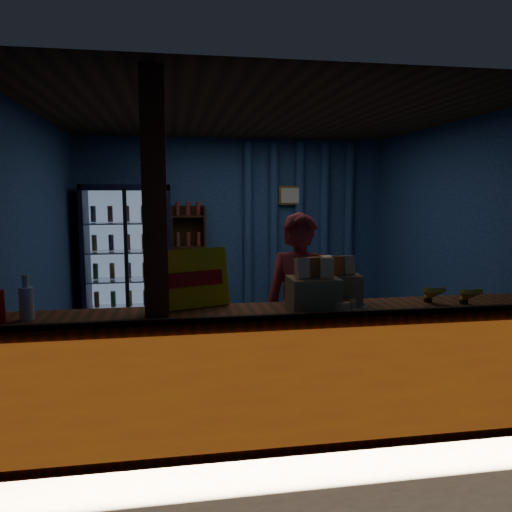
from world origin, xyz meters
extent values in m
plane|color=#515154|center=(0.00, 0.00, 0.00)|extent=(4.60, 4.60, 0.00)
plane|color=navy|center=(0.00, 2.20, 1.30)|extent=(4.60, 0.00, 4.60)
plane|color=navy|center=(0.00, -2.20, 1.30)|extent=(4.60, 0.00, 4.60)
plane|color=navy|center=(-2.30, 0.00, 1.30)|extent=(0.00, 4.40, 4.40)
plane|color=navy|center=(2.30, 0.00, 1.30)|extent=(0.00, 4.40, 4.40)
plane|color=#472D19|center=(0.00, 0.00, 2.60)|extent=(4.60, 4.60, 0.00)
cube|color=brown|center=(0.00, -1.90, 0.47)|extent=(4.40, 0.55, 0.95)
cube|color=red|center=(0.00, -2.19, 0.47)|extent=(4.35, 0.02, 0.81)
cube|color=#311C0F|center=(0.00, -2.17, 0.97)|extent=(4.40, 0.04, 0.04)
cube|color=maroon|center=(-1.05, -1.90, 1.30)|extent=(0.16, 0.16, 2.60)
cube|color=black|center=(-1.55, 2.12, 0.95)|extent=(1.20, 0.06, 1.90)
cube|color=black|center=(-2.12, 1.85, 0.95)|extent=(0.06, 0.60, 1.90)
cube|color=black|center=(-0.98, 1.85, 0.95)|extent=(0.06, 0.60, 1.90)
cube|color=black|center=(-1.55, 1.85, 1.86)|extent=(1.20, 0.60, 0.08)
cube|color=black|center=(-1.55, 1.85, 0.04)|extent=(1.20, 0.60, 0.08)
cube|color=#99B2D8|center=(-1.55, 2.07, 0.95)|extent=(1.08, 0.02, 1.74)
cube|color=white|center=(-1.55, 1.57, 0.95)|extent=(1.12, 0.02, 1.78)
cube|color=black|center=(-1.55, 1.55, 0.95)|extent=(0.05, 0.05, 1.80)
cube|color=silver|center=(-1.55, 1.85, 0.17)|extent=(1.08, 0.48, 0.02)
cylinder|color=#A33317|center=(-2.00, 1.85, 0.30)|extent=(0.07, 0.07, 0.22)
cylinder|color=#186028|center=(-1.77, 1.85, 0.30)|extent=(0.07, 0.07, 0.22)
cylinder|color=#9E7518|center=(-1.55, 1.85, 0.30)|extent=(0.07, 0.07, 0.22)
cylinder|color=navy|center=(-1.32, 1.85, 0.30)|extent=(0.07, 0.07, 0.22)
cylinder|color=maroon|center=(-1.10, 1.85, 0.30)|extent=(0.07, 0.07, 0.22)
cube|color=silver|center=(-1.55, 1.85, 0.57)|extent=(1.08, 0.48, 0.02)
cylinder|color=#186028|center=(-2.00, 1.85, 0.70)|extent=(0.07, 0.07, 0.22)
cylinder|color=#9E7518|center=(-1.77, 1.85, 0.70)|extent=(0.07, 0.07, 0.22)
cylinder|color=navy|center=(-1.55, 1.85, 0.70)|extent=(0.07, 0.07, 0.22)
cylinder|color=maroon|center=(-1.32, 1.85, 0.70)|extent=(0.07, 0.07, 0.22)
cylinder|color=#A33317|center=(-1.10, 1.85, 0.70)|extent=(0.07, 0.07, 0.22)
cube|color=silver|center=(-1.55, 1.85, 0.97)|extent=(1.08, 0.48, 0.02)
cylinder|color=#9E7518|center=(-2.00, 1.85, 1.10)|extent=(0.07, 0.07, 0.22)
cylinder|color=navy|center=(-1.77, 1.85, 1.10)|extent=(0.07, 0.07, 0.22)
cylinder|color=maroon|center=(-1.55, 1.85, 1.10)|extent=(0.07, 0.07, 0.22)
cylinder|color=#A33317|center=(-1.32, 1.85, 1.10)|extent=(0.07, 0.07, 0.22)
cylinder|color=#186028|center=(-1.10, 1.85, 1.10)|extent=(0.07, 0.07, 0.22)
cube|color=silver|center=(-1.55, 1.85, 1.37)|extent=(1.08, 0.48, 0.02)
cylinder|color=navy|center=(-2.00, 1.85, 1.50)|extent=(0.07, 0.07, 0.22)
cylinder|color=maroon|center=(-1.77, 1.85, 1.50)|extent=(0.07, 0.07, 0.22)
cylinder|color=#A33317|center=(-1.55, 1.85, 1.50)|extent=(0.07, 0.07, 0.22)
cylinder|color=#186028|center=(-1.32, 1.85, 1.50)|extent=(0.07, 0.07, 0.22)
cylinder|color=#9E7518|center=(-1.10, 1.85, 1.50)|extent=(0.07, 0.07, 0.22)
cube|color=#311C0F|center=(-0.70, 2.15, 0.80)|extent=(0.50, 0.02, 1.60)
cube|color=#311C0F|center=(-0.93, 2.02, 0.80)|extent=(0.03, 0.28, 1.60)
cube|color=#311C0F|center=(-0.46, 2.02, 0.80)|extent=(0.03, 0.28, 1.60)
cube|color=#311C0F|center=(-0.70, 2.02, 0.10)|extent=(0.46, 0.26, 0.02)
cube|color=#311C0F|center=(-0.70, 2.02, 0.55)|extent=(0.46, 0.26, 0.02)
cube|color=#311C0F|center=(-0.70, 2.02, 1.00)|extent=(0.46, 0.26, 0.02)
cube|color=#311C0F|center=(-0.70, 2.02, 1.45)|extent=(0.46, 0.26, 0.02)
cylinder|color=navy|center=(0.20, 2.14, 1.30)|extent=(0.14, 0.14, 2.50)
cylinder|color=navy|center=(0.60, 2.14, 1.30)|extent=(0.14, 0.14, 2.50)
cylinder|color=navy|center=(1.00, 2.14, 1.30)|extent=(0.14, 0.14, 2.50)
cylinder|color=navy|center=(1.40, 2.14, 1.30)|extent=(0.14, 0.14, 2.50)
cylinder|color=navy|center=(1.80, 2.14, 1.30)|extent=(0.14, 0.14, 2.50)
cube|color=gold|center=(0.85, 2.10, 1.75)|extent=(0.36, 0.03, 0.28)
cube|color=silver|center=(0.85, 2.08, 1.75)|extent=(0.30, 0.01, 0.22)
imported|color=maroon|center=(0.08, -1.43, 0.81)|extent=(0.69, 0.57, 1.63)
imported|color=#55AA5F|center=(1.15, 1.30, 0.26)|extent=(0.62, 0.64, 0.53)
cube|color=#311C0F|center=(0.91, 1.42, 0.23)|extent=(0.55, 0.42, 0.47)
cylinder|color=#311C0F|center=(0.91, 1.42, 0.51)|extent=(0.09, 0.09, 0.09)
cube|color=yellow|center=(-0.79, -1.71, 1.17)|extent=(0.54, 0.29, 0.43)
cube|color=red|center=(-0.79, -1.73, 1.17)|extent=(0.44, 0.19, 0.11)
cylinder|color=silver|center=(-1.89, -1.88, 1.06)|extent=(0.09, 0.09, 0.22)
cylinder|color=silver|center=(-1.89, -1.88, 1.21)|extent=(0.04, 0.04, 0.08)
cylinder|color=white|center=(-1.89, -1.88, 1.24)|extent=(0.05, 0.05, 0.02)
cube|color=#9F884D|center=(0.06, -1.89, 1.06)|extent=(0.35, 0.29, 0.23)
cube|color=orange|center=(-0.03, -1.89, 1.25)|extent=(0.09, 0.06, 0.14)
cube|color=#CD5B26|center=(0.06, -1.89, 1.25)|extent=(0.09, 0.06, 0.14)
cube|color=orange|center=(0.15, -1.89, 1.25)|extent=(0.09, 0.06, 0.14)
cube|color=#9F884D|center=(0.29, -1.73, 1.06)|extent=(0.36, 0.31, 0.22)
cube|color=orange|center=(0.20, -1.72, 1.24)|extent=(0.10, 0.07, 0.14)
cube|color=#CD5B26|center=(0.29, -1.73, 1.24)|extent=(0.10, 0.07, 0.14)
cube|color=orange|center=(0.37, -1.74, 1.24)|extent=(0.10, 0.07, 0.14)
cylinder|color=silver|center=(0.23, -1.93, 0.96)|extent=(0.43, 0.43, 0.02)
cube|color=orange|center=(0.31, -1.93, 1.00)|extent=(0.09, 0.07, 0.05)
cube|color=#CD5B26|center=(0.29, -1.87, 1.00)|extent=(0.11, 0.11, 0.05)
cube|color=orange|center=(0.23, -1.84, 1.00)|extent=(0.07, 0.09, 0.05)
cube|color=#CD5B26|center=(0.17, -1.87, 1.00)|extent=(0.11, 0.11, 0.05)
cube|color=orange|center=(0.15, -1.93, 1.00)|extent=(0.09, 0.07, 0.05)
cube|color=#CD5B26|center=(0.17, -1.99, 1.00)|extent=(0.11, 0.11, 0.05)
cube|color=orange|center=(0.23, -2.01, 1.00)|extent=(0.07, 0.09, 0.05)
cube|color=#CD5B26|center=(0.29, -1.99, 1.00)|extent=(0.11, 0.11, 0.05)
camera|label=1|loc=(-0.94, -5.31, 1.78)|focal=35.00mm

